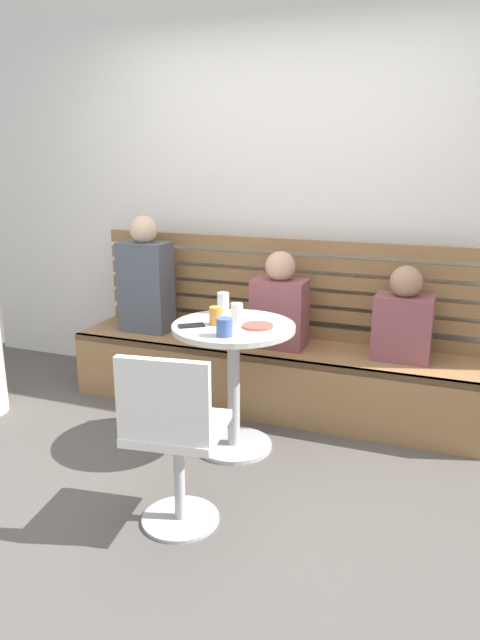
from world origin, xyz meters
TOP-DOWN VIEW (x-y plane):
  - ground at (0.00, 0.00)m, footprint 8.00×8.00m
  - back_wall at (0.00, 1.64)m, footprint 5.20×0.10m
  - booth_bench at (0.00, 1.20)m, footprint 2.70×0.52m
  - booth_backrest at (0.00, 1.44)m, footprint 2.65×0.04m
  - cafe_table at (-0.02, 0.59)m, footprint 0.68×0.68m
  - white_chair at (0.01, -0.22)m, footprint 0.45×0.45m
  - person_adult at (-0.93, 1.21)m, footprint 0.34×0.22m
  - person_child_left at (0.05, 1.20)m, footprint 0.34×0.22m
  - person_child_middle at (0.82, 1.23)m, footprint 0.34×0.22m
  - cup_water_clear at (-0.02, 0.64)m, footprint 0.07×0.07m
  - cup_glass_tall at (-0.18, 0.81)m, footprint 0.07×0.07m
  - cup_mug_blue at (0.01, 0.38)m, footprint 0.08×0.08m
  - cup_tumbler_orange at (-0.11, 0.56)m, footprint 0.07×0.07m
  - plate_small at (0.11, 0.60)m, footprint 0.17×0.17m
  - phone_on_table at (-0.23, 0.48)m, footprint 0.15×0.14m

SIDE VIEW (x-z plane):
  - ground at x=0.00m, z-range 0.00..0.00m
  - booth_bench at x=0.00m, z-range 0.00..0.44m
  - white_chair at x=0.01m, z-range 0.04..0.89m
  - cafe_table at x=-0.02m, z-range 0.15..0.89m
  - person_child_middle at x=0.82m, z-range 0.40..0.98m
  - person_child_left at x=0.05m, z-range 0.40..1.02m
  - phone_on_table at x=-0.23m, z-range 0.74..0.75m
  - plate_small at x=0.11m, z-range 0.74..0.75m
  - booth_backrest at x=0.00m, z-range 0.44..1.11m
  - cup_mug_blue at x=0.01m, z-range 0.74..0.83m
  - cup_tumbler_orange at x=-0.11m, z-range 0.74..0.84m
  - cup_water_clear at x=-0.02m, z-range 0.74..0.85m
  - cup_glass_tall at x=-0.18m, z-range 0.74..0.86m
  - person_adult at x=-0.93m, z-range 0.40..1.21m
  - back_wall at x=0.00m, z-range 0.00..2.90m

